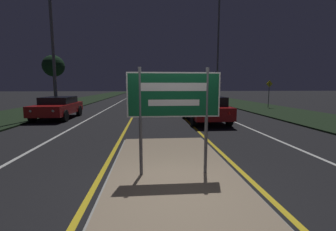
# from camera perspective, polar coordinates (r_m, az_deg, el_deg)

# --- Properties ---
(ground_plane) EXTENTS (160.00, 160.00, 0.00)m
(ground_plane) POSITION_cam_1_polar(r_m,az_deg,el_deg) (4.53, 2.32, -18.67)
(ground_plane) COLOR black
(median_island) EXTENTS (2.87, 6.74, 0.10)m
(median_island) POSITION_cam_1_polar(r_m,az_deg,el_deg) (5.08, 1.43, -15.12)
(median_island) COLOR #999993
(median_island) RESTS_ON ground_plane
(verge_left) EXTENTS (5.00, 100.00, 0.08)m
(verge_left) POSITION_cam_1_polar(r_m,az_deg,el_deg) (25.73, -25.15, 2.49)
(verge_left) COLOR black
(verge_left) RESTS_ON ground_plane
(verge_right) EXTENTS (5.00, 100.00, 0.08)m
(verge_right) POSITION_cam_1_polar(r_m,az_deg,el_deg) (26.10, 17.90, 2.91)
(verge_right) COLOR black
(verge_right) RESTS_ON ground_plane
(centre_line_yellow_left) EXTENTS (0.12, 70.00, 0.01)m
(centre_line_yellow_left) POSITION_cam_1_polar(r_m,az_deg,el_deg) (29.12, -6.88, 3.59)
(centre_line_yellow_left) COLOR gold
(centre_line_yellow_left) RESTS_ON ground_plane
(centre_line_yellow_right) EXTENTS (0.12, 70.00, 0.01)m
(centre_line_yellow_right) POSITION_cam_1_polar(r_m,az_deg,el_deg) (29.17, -0.49, 3.66)
(centre_line_yellow_right) COLOR gold
(centre_line_yellow_right) RESTS_ON ground_plane
(lane_line_white_left) EXTENTS (0.12, 70.00, 0.01)m
(lane_line_white_left) POSITION_cam_1_polar(r_m,az_deg,el_deg) (29.33, -11.93, 3.51)
(lane_line_white_left) COLOR silver
(lane_line_white_left) RESTS_ON ground_plane
(lane_line_white_right) EXTENTS (0.12, 70.00, 0.01)m
(lane_line_white_right) POSITION_cam_1_polar(r_m,az_deg,el_deg) (29.47, 4.53, 3.67)
(lane_line_white_right) COLOR silver
(lane_line_white_right) RESTS_ON ground_plane
(edge_line_white_left) EXTENTS (0.10, 70.00, 0.01)m
(edge_line_white_left) POSITION_cam_1_polar(r_m,az_deg,el_deg) (29.86, -17.66, 3.39)
(edge_line_white_left) COLOR silver
(edge_line_white_left) RESTS_ON ground_plane
(edge_line_white_right) EXTENTS (0.10, 70.00, 0.01)m
(edge_line_white_right) POSITION_cam_1_polar(r_m,az_deg,el_deg) (30.10, 10.18, 3.66)
(edge_line_white_right) COLOR silver
(edge_line_white_right) RESTS_ON ground_plane
(highway_sign) EXTENTS (1.95, 0.07, 2.28)m
(highway_sign) POSITION_cam_1_polar(r_m,az_deg,el_deg) (4.69, 1.50, 3.96)
(highway_sign) COLOR #56565B
(highway_sign) RESTS_ON median_island
(streetlight_right_near) EXTENTS (0.53, 0.53, 11.00)m
(streetlight_right_near) POSITION_cam_1_polar(r_m,az_deg,el_deg) (24.67, 12.67, 18.98)
(streetlight_right_near) COLOR #56565B
(streetlight_right_near) RESTS_ON ground_plane
(car_receding_0) EXTENTS (2.02, 4.48, 1.42)m
(car_receding_0) POSITION_cam_1_polar(r_m,az_deg,el_deg) (12.56, 9.45, 1.82)
(car_receding_0) COLOR maroon
(car_receding_0) RESTS_ON ground_plane
(car_receding_1) EXTENTS (1.91, 4.38, 1.39)m
(car_receding_1) POSITION_cam_1_polar(r_m,az_deg,el_deg) (20.51, 4.07, 4.01)
(car_receding_1) COLOR silver
(car_receding_1) RESTS_ON ground_plane
(car_receding_2) EXTENTS (1.96, 4.06, 1.40)m
(car_receding_2) POSITION_cam_1_polar(r_m,az_deg,el_deg) (34.32, 0.43, 5.50)
(car_receding_2) COLOR #B7B7BC
(car_receding_2) RESTS_ON ground_plane
(car_receding_3) EXTENTS (2.00, 4.32, 1.52)m
(car_receding_3) POSITION_cam_1_polar(r_m,az_deg,el_deg) (46.89, 3.15, 6.12)
(car_receding_3) COLOR navy
(car_receding_3) RESTS_ON ground_plane
(car_approaching_0) EXTENTS (1.96, 4.14, 1.32)m
(car_approaching_0) POSITION_cam_1_polar(r_m,az_deg,el_deg) (15.24, -26.18, 1.97)
(car_approaching_0) COLOR maroon
(car_approaching_0) RESTS_ON ground_plane
(warning_sign) EXTENTS (0.60, 0.06, 2.38)m
(warning_sign) POSITION_cam_1_polar(r_m,az_deg,el_deg) (21.76, 24.26, 5.63)
(warning_sign) COLOR #56565B
(warning_sign) RESTS_ON verge_right
(roadside_palm_left) EXTENTS (1.99, 1.99, 4.76)m
(roadside_palm_left) POSITION_cam_1_polar(r_m,az_deg,el_deg) (24.14, -27.07, 11.03)
(roadside_palm_left) COLOR #4C3823
(roadside_palm_left) RESTS_ON verge_left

